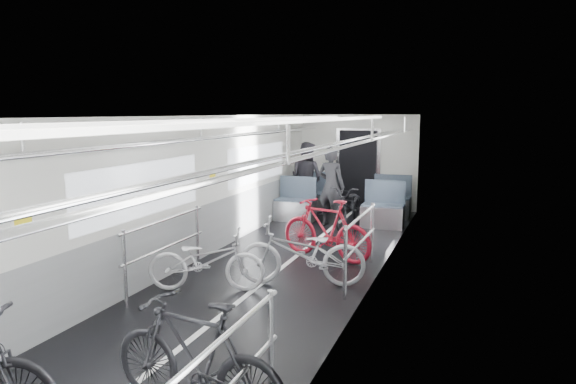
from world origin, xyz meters
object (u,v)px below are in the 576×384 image
(person_standing, at_px, (331,186))
(bike_right_near, at_px, (196,358))
(person_seated, at_px, (306,178))
(bike_left_far, at_px, (206,261))
(bike_right_mid, at_px, (302,253))
(bike_aisle, at_px, (350,206))
(bike_right_far, at_px, (326,229))

(person_standing, bearing_deg, bike_right_near, 110.01)
(bike_right_near, bearing_deg, person_seated, -160.07)
(bike_left_far, relative_size, bike_right_mid, 0.89)
(bike_aisle, bearing_deg, bike_right_mid, -83.11)
(bike_right_mid, height_order, bike_right_far, bike_right_far)
(bike_right_mid, height_order, person_seated, person_seated)
(bike_left_far, height_order, bike_right_near, bike_right_near)
(bike_right_near, relative_size, person_seated, 0.96)
(bike_aisle, bearing_deg, bike_right_near, -82.88)
(bike_right_far, bearing_deg, bike_right_mid, 18.75)
(bike_right_far, relative_size, person_seated, 0.99)
(bike_right_mid, xyz_separation_m, bike_right_far, (-0.04, 1.40, 0.04))
(bike_left_far, distance_m, person_seated, 5.71)
(bike_right_far, height_order, person_standing, person_standing)
(bike_left_far, height_order, bike_right_far, bike_right_far)
(bike_left_far, xyz_separation_m, person_standing, (0.50, 4.61, 0.44))
(bike_left_far, relative_size, person_standing, 0.94)
(person_seated, bearing_deg, bike_aisle, 158.53)
(bike_left_far, height_order, person_seated, person_seated)
(bike_right_far, bearing_deg, person_seated, -140.01)
(bike_right_far, bearing_deg, bike_aisle, -158.64)
(bike_right_far, height_order, bike_aisle, bike_right_far)
(bike_right_mid, relative_size, person_seated, 1.04)
(bike_aisle, relative_size, person_seated, 1.00)
(bike_left_far, xyz_separation_m, bike_aisle, (0.93, 4.61, 0.03))
(bike_left_far, relative_size, bike_right_near, 0.96)
(bike_right_mid, relative_size, bike_right_far, 1.05)
(bike_left_far, distance_m, bike_right_far, 2.34)
(bike_left_far, bearing_deg, person_standing, -24.86)
(bike_right_far, xyz_separation_m, person_seated, (-1.54, 3.62, 0.36))
(bike_left_far, xyz_separation_m, bike_right_near, (1.40, -2.68, 0.08))
(person_standing, bearing_deg, bike_aisle, -167.00)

